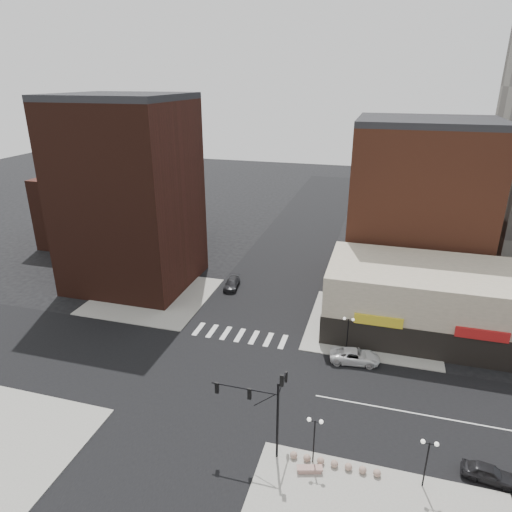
% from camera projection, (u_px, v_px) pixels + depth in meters
% --- Properties ---
extents(ground, '(240.00, 240.00, 0.00)m').
position_uv_depth(ground, '(215.00, 378.00, 45.10)').
color(ground, black).
rests_on(ground, ground).
extents(road_ew, '(200.00, 14.00, 0.02)m').
position_uv_depth(road_ew, '(215.00, 378.00, 45.09)').
color(road_ew, black).
rests_on(road_ew, ground).
extents(road_ns, '(14.00, 200.00, 0.02)m').
position_uv_depth(road_ns, '(215.00, 378.00, 45.09)').
color(road_ns, black).
rests_on(road_ns, ground).
extents(sidewalk_nw, '(15.00, 15.00, 0.12)m').
position_uv_depth(sidewalk_nw, '(153.00, 296.00, 61.74)').
color(sidewalk_nw, gray).
rests_on(sidewalk_nw, ground).
extents(sidewalk_ne, '(15.00, 15.00, 0.12)m').
position_uv_depth(sidewalk_ne, '(372.00, 326.00, 54.35)').
color(sidewalk_ne, gray).
rests_on(sidewalk_ne, ground).
extents(building_nw, '(16.00, 15.00, 25.00)m').
position_uv_depth(building_nw, '(129.00, 197.00, 61.89)').
color(building_nw, '#361811').
rests_on(building_nw, ground).
extents(building_nw_low, '(20.00, 18.00, 12.00)m').
position_uv_depth(building_nw_low, '(114.00, 207.00, 81.46)').
color(building_nw_low, '#361811').
rests_on(building_nw_low, ground).
extents(building_ne_midrise, '(18.00, 15.00, 22.00)m').
position_uv_depth(building_ne_midrise, '(418.00, 207.00, 62.60)').
color(building_ne_midrise, brown).
rests_on(building_ne_midrise, ground).
extents(building_ne_row, '(24.20, 12.20, 8.00)m').
position_uv_depth(building_ne_row, '(434.00, 307.00, 51.95)').
color(building_ne_row, beige).
rests_on(building_ne_row, ground).
extents(traffic_signal, '(5.59, 3.09, 7.77)m').
position_uv_depth(traffic_signal, '(267.00, 401.00, 34.43)').
color(traffic_signal, black).
rests_on(traffic_signal, ground).
extents(street_lamp_se_a, '(1.22, 0.32, 4.16)m').
position_uv_depth(street_lamp_se_a, '(315.00, 429.00, 33.93)').
color(street_lamp_se_a, black).
rests_on(street_lamp_se_a, sidewalk_se).
extents(street_lamp_se_b, '(1.22, 0.32, 4.16)m').
position_uv_depth(street_lamp_se_b, '(428.00, 452.00, 31.89)').
color(street_lamp_se_b, black).
rests_on(street_lamp_se_b, sidewalk_se).
extents(street_lamp_ne, '(1.22, 0.32, 4.16)m').
position_uv_depth(street_lamp_ne, '(348.00, 326.00, 47.99)').
color(street_lamp_ne, black).
rests_on(street_lamp_ne, sidewalk_ne).
extents(bollard_row, '(6.87, 0.57, 0.57)m').
position_uv_depth(bollard_row, '(334.00, 464.00, 34.57)').
color(bollard_row, gray).
rests_on(bollard_row, sidewalk_se).
extents(white_suv, '(5.38, 2.93, 1.43)m').
position_uv_depth(white_suv, '(355.00, 356.00, 47.34)').
color(white_suv, silver).
rests_on(white_suv, ground).
extents(dark_sedan_east, '(3.92, 1.98, 1.28)m').
position_uv_depth(dark_sedan_east, '(489.00, 473.00, 33.46)').
color(dark_sedan_east, black).
rests_on(dark_sedan_east, ground).
extents(dark_sedan_north, '(2.33, 4.61, 1.28)m').
position_uv_depth(dark_sedan_north, '(232.00, 284.00, 63.96)').
color(dark_sedan_north, black).
rests_on(dark_sedan_north, ground).
extents(stone_bench, '(2.01, 1.09, 0.45)m').
position_uv_depth(stone_bench, '(310.00, 469.00, 34.13)').
color(stone_bench, '#A57C72').
rests_on(stone_bench, sidewalk_se).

